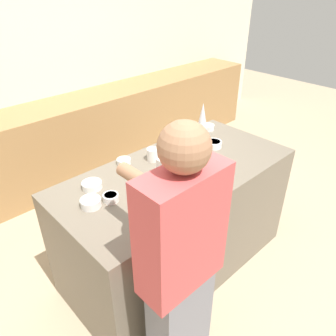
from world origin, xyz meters
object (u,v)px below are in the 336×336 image
candy_bowl_center_rear (92,185)px  candy_bowl_beside_tree (169,156)px  candy_bowl_behind_tray (111,197)px  person (180,271)px  candy_bowl_far_left (208,127)px  mug (153,154)px  candy_bowl_front_corner (91,202)px  candy_bowl_near_tray_left (124,161)px  decorative_tree (202,122)px  gingerbread_house (175,174)px  candy_bowl_near_tray_right (214,144)px  baking_tray (174,190)px  cookbook (189,148)px

candy_bowl_center_rear → candy_bowl_beside_tree: 0.65m
candy_bowl_behind_tray → person: size_ratio=0.06×
candy_bowl_far_left → mug: (-0.74, -0.08, 0.02)m
candy_bowl_front_corner → person: (0.08, -0.71, -0.09)m
candy_bowl_near_tray_left → decorative_tree: bearing=-9.3°
candy_bowl_near_tray_left → gingerbread_house: bearing=-86.7°
decorative_tree → candy_bowl_near_tray_right: bearing=-101.8°
decorative_tree → candy_bowl_near_tray_right: (-0.04, -0.17, -0.14)m
candy_bowl_center_rear → candy_bowl_far_left: bearing=3.6°
candy_bowl_center_rear → person: 0.88m
decorative_tree → candy_bowl_front_corner: size_ratio=2.60×
baking_tray → candy_bowl_behind_tray: 0.42m
candy_bowl_front_corner → person: person is taller
candy_bowl_behind_tray → person: person is taller
decorative_tree → candy_bowl_near_tray_right: decorative_tree is taller
candy_bowl_front_corner → cookbook: size_ratio=0.78×
baking_tray → candy_bowl_near_tray_right: 0.72m
candy_bowl_behind_tray → decorative_tree: bearing=10.3°
candy_bowl_behind_tray → candy_bowl_far_left: size_ratio=0.90×
person → candy_bowl_front_corner: bearing=96.0°
person → candy_bowl_far_left: bearing=35.8°
candy_bowl_far_left → candy_bowl_near_tray_left: bearing=178.1°
decorative_tree → candy_bowl_behind_tray: (-1.09, -0.20, -0.14)m
candy_bowl_beside_tree → candy_bowl_near_tray_right: same height
decorative_tree → person: person is taller
candy_bowl_near_tray_left → person: person is taller
candy_bowl_beside_tree → person: (-0.69, -0.81, -0.09)m
candy_bowl_near_tray_left → candy_bowl_front_corner: (-0.47, -0.28, 0.01)m
baking_tray → decorative_tree: bearing=28.9°
candy_bowl_behind_tray → person: 0.68m
candy_bowl_behind_tray → candy_bowl_beside_tree: bearing=11.8°
cookbook → candy_bowl_far_left: bearing=19.5°
candy_bowl_near_tray_left → mug: bearing=-28.6°
candy_bowl_beside_tree → candy_bowl_far_left: candy_bowl_beside_tree is taller
gingerbread_house → candy_bowl_near_tray_right: bearing=18.4°
candy_bowl_center_rear → candy_bowl_near_tray_left: candy_bowl_center_rear is taller
decorative_tree → candy_bowl_near_tray_left: (-0.75, 0.12, -0.14)m
cookbook → candy_bowl_front_corner: bearing=-173.9°
candy_bowl_near_tray_left → cookbook: bearing=-18.1°
gingerbread_house → decorative_tree: (0.72, 0.40, 0.04)m
decorative_tree → candy_bowl_center_rear: (-1.10, 0.01, -0.14)m
mug → person: size_ratio=0.06×
candy_bowl_near_tray_left → candy_bowl_near_tray_right: bearing=-22.2°
candy_bowl_near_tray_left → candy_bowl_beside_tree: bearing=-32.4°
baking_tray → candy_bowl_beside_tree: size_ratio=4.13×
candy_bowl_beside_tree → person: 1.06m
gingerbread_house → cookbook: 0.62m
decorative_tree → candy_bowl_behind_tray: decorative_tree is taller
candy_bowl_front_corner → cookbook: (1.00, 0.11, -0.02)m
candy_bowl_near_tray_right → candy_bowl_near_tray_left: bearing=157.8°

